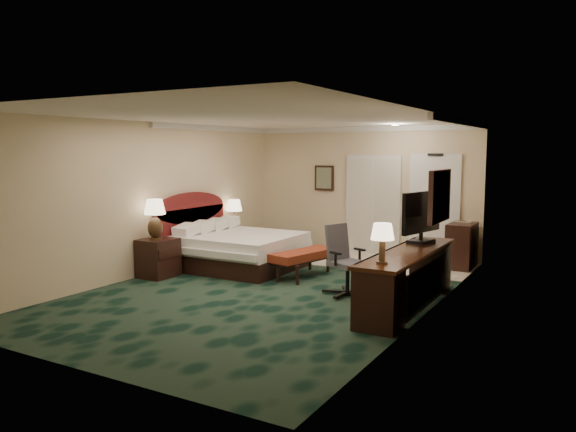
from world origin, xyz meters
The scene contains 24 objects.
floor centered at (0.00, 0.00, 0.00)m, with size 5.00×7.50×0.00m, color black.
ceiling centered at (0.00, 0.00, 2.70)m, with size 5.00×7.50×0.00m, color silver.
wall_back centered at (0.00, 3.75, 1.35)m, with size 5.00×0.00×2.70m, color #CAB194.
wall_front centered at (0.00, -3.75, 1.35)m, with size 5.00×0.00×2.70m, color #CAB194.
wall_left centered at (-2.50, 0.00, 1.35)m, with size 0.00×7.50×2.70m, color #CAB194.
wall_right centered at (2.50, 0.00, 1.35)m, with size 0.00×7.50×2.70m, color #CAB194.
crown_molding centered at (0.00, 0.00, 2.65)m, with size 5.00×7.50×0.10m, color silver, non-canonical shape.
tile_patch centered at (0.90, 2.90, 0.01)m, with size 3.20×1.70×0.01m, color beige.
headboard centered at (-2.44, 1.00, 0.70)m, with size 0.12×2.00×1.40m, color #50171D, non-canonical shape.
entry_door centered at (1.55, 3.72, 1.05)m, with size 1.02×0.06×2.18m, color silver.
closet_doors centered at (0.25, 3.71, 1.05)m, with size 1.20×0.06×2.10m, color #BCB8A2.
wall_art centered at (-0.90, 3.71, 1.60)m, with size 0.45×0.06×0.55m, color #53695D.
wall_mirror centered at (2.46, 0.60, 1.55)m, with size 0.05×0.95×0.75m, color white.
bed centered at (-1.38, 1.15, 0.32)m, with size 2.03×1.88×0.64m, color white.
nightstand_near centered at (-2.21, -0.18, 0.33)m, with size 0.54×0.61×0.67m, color black.
nightstand_far centered at (-2.27, 2.25, 0.26)m, with size 0.42×0.48×0.53m, color black.
lamp_near centered at (-2.23, -0.21, 1.02)m, with size 0.37×0.37×0.70m, color black, non-canonical shape.
lamp_far centered at (-2.30, 2.26, 0.85)m, with size 0.34×0.34×0.64m, color black, non-canonical shape.
bed_bench centered at (0.00, 1.09, 0.23)m, with size 0.47×1.37×0.46m, color maroon.
desk centered at (2.18, 0.10, 0.40)m, with size 0.60×2.80×0.81m, color black.
tv centered at (2.13, 0.85, 1.20)m, with size 0.08×1.00×0.78m, color black.
desk_lamp centered at (2.17, -0.93, 1.06)m, with size 0.29×0.29×0.51m, color black, non-canonical shape.
desk_chair centered at (1.18, 0.29, 0.54)m, with size 0.62×0.58×1.07m, color #464550, non-canonical shape.
minibar centered at (2.23, 3.20, 0.43)m, with size 0.45×0.81×0.85m, color black.
Camera 1 is at (4.55, -7.42, 2.19)m, focal length 35.00 mm.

